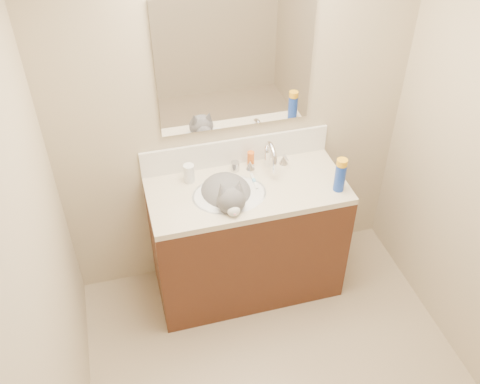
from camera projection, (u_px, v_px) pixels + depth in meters
room_shell at (317, 215)px, 2.08m from camera, size 2.24×2.54×2.52m
vanity_cabinet at (247, 241)px, 3.49m from camera, size 1.20×0.55×0.82m
counter_slab at (247, 190)px, 3.22m from camera, size 1.20×0.55×0.04m
basin at (229, 203)px, 3.20m from camera, size 0.45×0.36×0.14m
faucet at (270, 159)px, 3.29m from camera, size 0.28×0.20×0.21m
cat at (227, 197)px, 3.17m from camera, size 0.36×0.45×0.34m
backsplash at (236, 151)px, 3.34m from camera, size 1.20×0.02×0.18m
mirror at (236, 64)px, 2.97m from camera, size 0.90×0.02×0.80m
pill_bottle at (189, 173)px, 3.22m from camera, size 0.07×0.07×0.12m
pill_label at (189, 175)px, 3.23m from camera, size 0.07×0.07×0.04m
silver_jar at (235, 166)px, 3.32m from camera, size 0.06×0.06×0.06m
amber_bottle at (251, 159)px, 3.33m from camera, size 0.05×0.05×0.11m
toothbrush at (254, 181)px, 3.25m from camera, size 0.02×0.15×0.01m
toothbrush_head at (254, 181)px, 3.25m from camera, size 0.02×0.03×0.02m
spray_can at (340, 178)px, 3.14m from camera, size 0.08×0.08×0.18m
spray_cap at (342, 162)px, 3.07m from camera, size 0.08×0.08×0.04m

